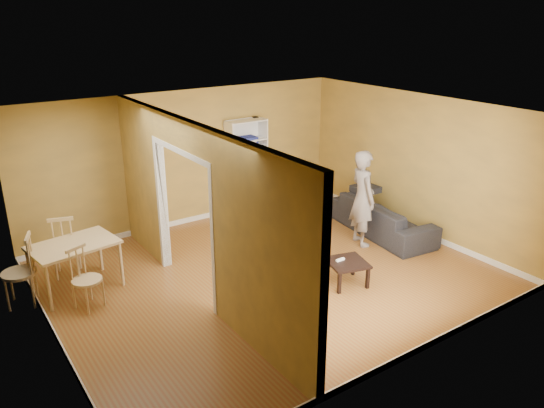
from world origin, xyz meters
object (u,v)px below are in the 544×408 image
(dining_table, at_px, (74,249))
(chair_near, at_px, (87,279))
(sofa, at_px, (383,213))
(coffee_table, at_px, (347,265))
(person, at_px, (363,190))
(chair_left, at_px, (19,271))
(bookshelf, at_px, (245,167))
(chair_far, at_px, (65,244))

(dining_table, height_order, chair_near, chair_near)
(sofa, xyz_separation_m, dining_table, (-5.33, 1.09, 0.25))
(coffee_table, bearing_deg, person, 38.93)
(person, bearing_deg, dining_table, 90.78)
(person, distance_m, chair_near, 4.75)
(person, xyz_separation_m, coffee_table, (-1.23, -0.99, -0.69))
(sofa, height_order, person, person)
(person, bearing_deg, sofa, -66.89)
(person, relative_size, chair_left, 1.92)
(coffee_table, bearing_deg, chair_left, 152.79)
(sofa, xyz_separation_m, person, (-0.65, -0.09, 0.59))
(person, bearing_deg, bookshelf, 33.57)
(bookshelf, xyz_separation_m, chair_far, (-3.81, -0.79, -0.45))
(sofa, height_order, coffee_table, sofa)
(chair_left, bearing_deg, person, 96.59)
(chair_left, height_order, chair_far, chair_left)
(person, relative_size, chair_near, 2.24)
(chair_far, bearing_deg, dining_table, 107.19)
(coffee_table, distance_m, chair_far, 4.40)
(person, distance_m, chair_left, 5.59)
(sofa, distance_m, person, 0.89)
(chair_left, xyz_separation_m, chair_near, (0.76, -0.62, -0.07))
(person, distance_m, dining_table, 4.83)
(coffee_table, height_order, chair_far, chair_far)
(sofa, bearing_deg, person, 105.07)
(chair_near, bearing_deg, sofa, -27.80)
(sofa, bearing_deg, bookshelf, 38.62)
(bookshelf, bearing_deg, dining_table, -160.52)
(person, bearing_deg, chair_near, 98.12)
(bookshelf, xyz_separation_m, chair_left, (-4.59, -1.35, -0.44))
(chair_near, relative_size, chair_far, 0.86)
(chair_far, bearing_deg, chair_near, 106.88)
(chair_far, bearing_deg, sofa, -179.28)
(person, xyz_separation_m, chair_near, (-4.69, 0.56, -0.56))
(chair_left, bearing_deg, coffee_table, 81.59)
(person, xyz_separation_m, bookshelf, (-0.85, 2.53, -0.04))
(chair_far, bearing_deg, chair_left, 53.87)
(chair_near, bearing_deg, chair_far, 66.14)
(bookshelf, distance_m, chair_left, 4.81)
(person, relative_size, dining_table, 1.69)
(dining_table, xyz_separation_m, chair_left, (-0.77, -0.00, -0.14))
(person, bearing_deg, chair_left, 92.74)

